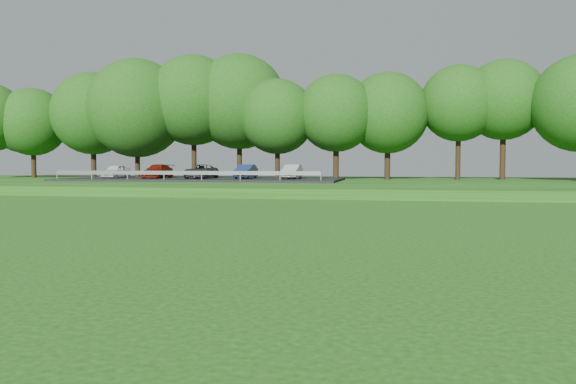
# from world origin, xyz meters

# --- Properties ---
(berm) EXTENTS (130.00, 30.00, 0.60)m
(berm) POSITION_xyz_m (0.00, 34.00, 0.30)
(berm) COLOR #17430C
(berm) RESTS_ON ground
(walking_path) EXTENTS (130.00, 1.60, 0.04)m
(walking_path) POSITION_xyz_m (0.00, 20.00, 0.02)
(walking_path) COLOR gray
(walking_path) RESTS_ON ground
(treeline) EXTENTS (104.00, 7.00, 15.00)m
(treeline) POSITION_xyz_m (0.00, 38.00, 8.10)
(treeline) COLOR #154810
(treeline) RESTS_ON berm
(parking_lot) EXTENTS (24.00, 9.00, 1.38)m
(parking_lot) POSITION_xyz_m (-24.19, 32.81, 1.03)
(parking_lot) COLOR black
(parking_lot) RESTS_ON berm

